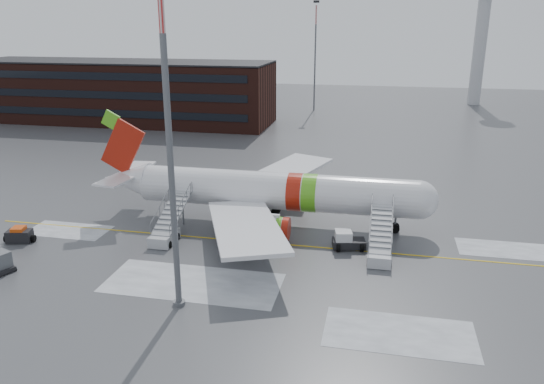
% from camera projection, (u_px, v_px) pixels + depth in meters
% --- Properties ---
extents(ground, '(260.00, 260.00, 0.00)m').
position_uv_depth(ground, '(289.00, 241.00, 50.39)').
color(ground, '#494C4F').
rests_on(ground, ground).
extents(airliner, '(35.03, 32.97, 11.18)m').
position_uv_depth(airliner, '(267.00, 191.00, 53.93)').
color(airliner, white).
rests_on(airliner, ground).
extents(airstair_fwd, '(2.05, 7.70, 3.48)m').
position_uv_depth(airstair_fwd, '(380.00, 247.00, 46.30)').
color(airstair_fwd, '#B2B4BA').
rests_on(airstair_fwd, ground).
extents(airstair_aft, '(2.05, 7.70, 3.48)m').
position_uv_depth(airstair_aft, '(167.00, 230.00, 50.19)').
color(airstair_aft, '#A7AAAE').
rests_on(airstair_aft, ground).
extents(pushback_tug, '(3.21, 2.66, 1.69)m').
position_uv_depth(pushback_tug, '(347.00, 241.00, 48.47)').
color(pushback_tug, black).
rests_on(pushback_tug, ground).
extents(uld_container, '(2.52, 2.20, 1.72)m').
position_uv_depth(uld_container, '(0.00, 262.00, 43.98)').
color(uld_container, black).
rests_on(uld_container, ground).
extents(baggage_tractor, '(2.98, 1.77, 1.49)m').
position_uv_depth(baggage_tractor, '(19.00, 236.00, 49.92)').
color(baggage_tractor, black).
rests_on(baggage_tractor, ground).
extents(light_mast_near, '(1.20, 1.20, 24.22)m').
position_uv_depth(light_mast_near, '(169.00, 137.00, 35.15)').
color(light_mast_near, '#595B60').
rests_on(light_mast_near, ground).
extents(terminal_building, '(62.00, 16.11, 12.30)m').
position_uv_depth(terminal_building, '(120.00, 91.00, 108.49)').
color(terminal_building, '#3F1E16').
rests_on(terminal_building, ground).
extents(control_tower, '(6.40, 6.40, 30.00)m').
position_uv_depth(control_tower, '(482.00, 26.00, 127.20)').
color(control_tower, '#B2B5BA').
rests_on(control_tower, ground).
extents(light_mast_far_n, '(1.20, 1.20, 24.25)m').
position_uv_depth(light_mast_far_n, '(315.00, 49.00, 120.32)').
color(light_mast_far_n, '#595B60').
rests_on(light_mast_far_n, ground).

